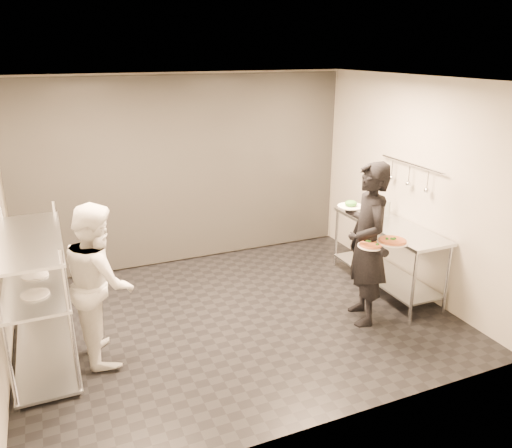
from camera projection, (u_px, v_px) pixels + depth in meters
name	position (u px, v px, depth m)	size (l,w,h in m)	color
room_shell	(204.00, 184.00, 6.65)	(5.00, 4.00, 2.80)	black
pass_rack	(37.00, 293.00, 5.04)	(0.60, 1.60, 1.50)	silver
prep_counter	(388.00, 244.00, 6.69)	(0.60, 1.80, 0.92)	silver
utensil_rail	(410.00, 176.00, 6.47)	(0.07, 1.20, 0.31)	silver
waiter	(367.00, 244.00, 5.76)	(0.71, 0.46, 1.94)	black
chef	(100.00, 282.00, 5.12)	(0.82, 0.64, 1.69)	white
pizza_plate_near	(371.00, 245.00, 5.56)	(0.29, 0.29, 0.05)	white
pizza_plate_far	(392.00, 241.00, 5.61)	(0.36, 0.36, 0.05)	white
salad_plate	(351.00, 205.00, 5.91)	(0.31, 0.31, 0.07)	white
pos_monitor	(372.00, 212.00, 6.73)	(0.05, 0.27, 0.19)	black
bottle_green	(373.00, 209.00, 6.77)	(0.07, 0.07, 0.26)	gray
bottle_clear	(388.00, 209.00, 6.84)	(0.06, 0.06, 0.22)	gray
bottle_dark	(372.00, 210.00, 6.84)	(0.06, 0.06, 0.20)	black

